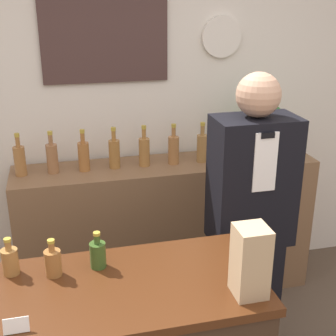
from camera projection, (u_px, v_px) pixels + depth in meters
name	position (u px, v px, depth m)	size (l,w,h in m)	color
back_wall	(138.00, 104.00, 3.25)	(5.20, 0.09, 2.70)	silver
back_shelf	(167.00, 229.00, 3.34)	(2.06, 0.43, 1.00)	brown
shopkeeper	(249.00, 230.00, 2.58)	(0.44, 0.27, 1.73)	black
potted_plant	(261.00, 126.00, 3.21)	(0.33, 0.33, 0.40)	#9E998E
paper_bag	(250.00, 261.00, 1.82)	(0.13, 0.13, 0.30)	tan
tape_dispenser	(253.00, 285.00, 1.88)	(0.09, 0.06, 0.07)	black
price_card_right	(16.00, 326.00, 1.65)	(0.09, 0.02, 0.06)	white
counter_bottle_1	(10.00, 260.00, 1.98)	(0.07, 0.07, 0.17)	#A06F38
counter_bottle_2	(53.00, 262.00, 1.97)	(0.07, 0.07, 0.17)	#986230
counter_bottle_3	(98.00, 254.00, 2.03)	(0.07, 0.07, 0.17)	#365421
shelf_bottle_0	(20.00, 160.00, 2.94)	(0.07, 0.07, 0.28)	#9E6937
shelf_bottle_1	(52.00, 157.00, 2.98)	(0.07, 0.07, 0.28)	#98663F
shelf_bottle_2	(84.00, 155.00, 3.01)	(0.07, 0.07, 0.28)	#A36733
shelf_bottle_3	(114.00, 153.00, 3.06)	(0.07, 0.07, 0.28)	#9E6B34
shelf_bottle_4	(144.00, 151.00, 3.10)	(0.07, 0.07, 0.28)	#A37038
shelf_bottle_5	(174.00, 149.00, 3.13)	(0.07, 0.07, 0.28)	#A36D3C
shelf_bottle_6	(202.00, 147.00, 3.17)	(0.07, 0.07, 0.28)	#9D723D
shelf_bottle_7	(230.00, 145.00, 3.21)	(0.07, 0.07, 0.28)	#A16E31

